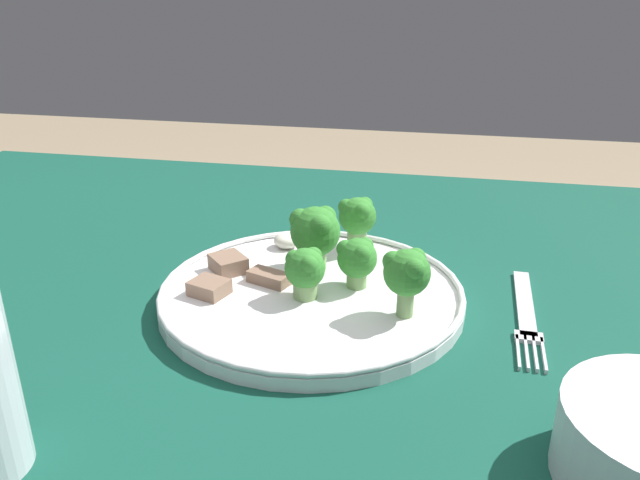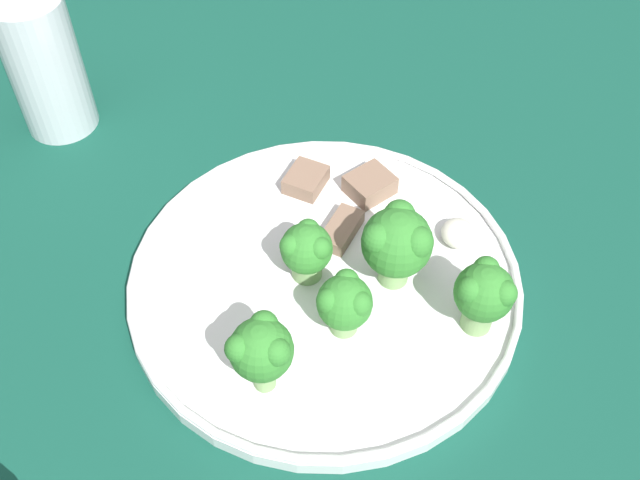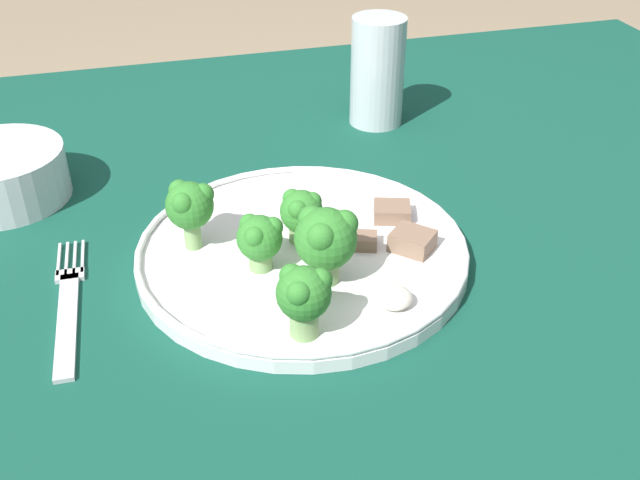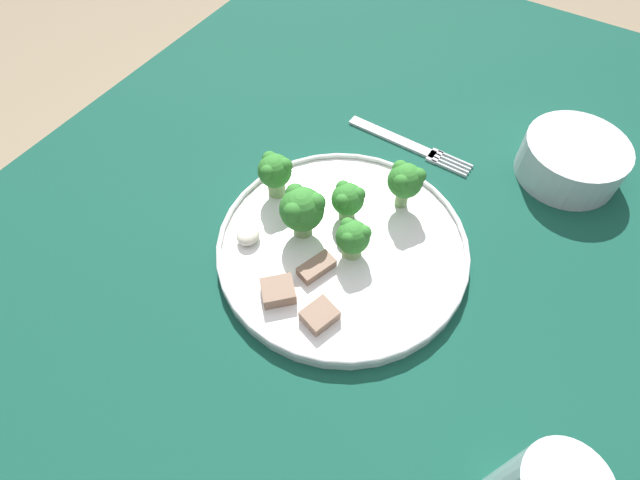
% 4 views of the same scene
% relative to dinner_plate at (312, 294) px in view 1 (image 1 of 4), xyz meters
% --- Properties ---
extents(table, '(1.32, 0.98, 0.72)m').
position_rel_dinner_plate_xyz_m(table, '(0.01, 0.04, -0.10)').
color(table, '#114738').
rests_on(table, ground_plane).
extents(dinner_plate, '(0.29, 0.29, 0.02)m').
position_rel_dinner_plate_xyz_m(dinner_plate, '(0.00, 0.00, 0.00)').
color(dinner_plate, white).
rests_on(dinner_plate, table).
extents(fork, '(0.03, 0.18, 0.00)m').
position_rel_dinner_plate_xyz_m(fork, '(-0.20, -0.01, -0.01)').
color(fork, silver).
rests_on(fork, table).
extents(broccoli_floret_near_rim_left, '(0.04, 0.04, 0.06)m').
position_rel_dinner_plate_xyz_m(broccoli_floret_near_rim_left, '(-0.09, 0.03, 0.04)').
color(broccoli_floret_near_rim_left, '#7FA866').
rests_on(broccoli_floret_near_rim_left, dinner_plate).
extents(broccoli_floret_center_left, '(0.04, 0.04, 0.05)m').
position_rel_dinner_plate_xyz_m(broccoli_floret_center_left, '(-0.04, -0.02, 0.03)').
color(broccoli_floret_center_left, '#7FA866').
rests_on(broccoli_floret_center_left, dinner_plate).
extents(broccoli_floret_back_left, '(0.04, 0.04, 0.05)m').
position_rel_dinner_plate_xyz_m(broccoli_floret_back_left, '(0.00, 0.01, 0.03)').
color(broccoli_floret_back_left, '#7FA866').
rests_on(broccoli_floret_back_left, dinner_plate).
extents(broccoli_floret_front_left, '(0.05, 0.05, 0.07)m').
position_rel_dinner_plate_xyz_m(broccoli_floret_front_left, '(0.01, -0.05, 0.04)').
color(broccoli_floret_front_left, '#7FA866').
rests_on(broccoli_floret_front_left, dinner_plate).
extents(broccoli_floret_center_back, '(0.04, 0.04, 0.06)m').
position_rel_dinner_plate_xyz_m(broccoli_floret_center_back, '(-0.03, -0.11, 0.04)').
color(broccoli_floret_center_back, '#7FA866').
rests_on(broccoli_floret_center_back, dinner_plate).
extents(meat_slice_front_slice, '(0.04, 0.04, 0.01)m').
position_rel_dinner_plate_xyz_m(meat_slice_front_slice, '(0.09, 0.03, 0.01)').
color(meat_slice_front_slice, '#846651').
rests_on(meat_slice_front_slice, dinner_plate).
extents(meat_slice_middle_slice, '(0.05, 0.05, 0.02)m').
position_rel_dinner_plate_xyz_m(meat_slice_middle_slice, '(0.09, -0.03, 0.01)').
color(meat_slice_middle_slice, '#846651').
rests_on(meat_slice_middle_slice, dinner_plate).
extents(meat_slice_rear_slice, '(0.05, 0.03, 0.01)m').
position_rel_dinner_plate_xyz_m(meat_slice_rear_slice, '(0.04, -0.01, 0.01)').
color(meat_slice_rear_slice, '#846651').
rests_on(meat_slice_rear_slice, dinner_plate).
extents(sauce_dollop, '(0.03, 0.03, 0.02)m').
position_rel_dinner_plate_xyz_m(sauce_dollop, '(0.05, -0.10, 0.01)').
color(sauce_dollop, silver).
rests_on(sauce_dollop, dinner_plate).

